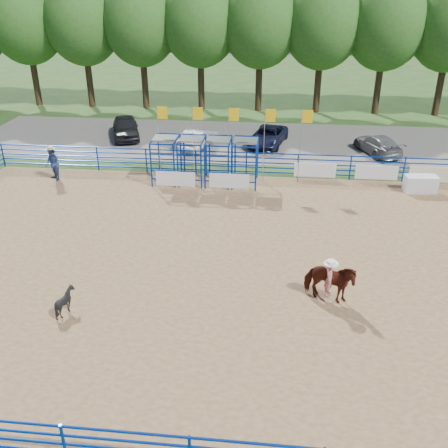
{
  "coord_description": "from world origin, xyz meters",
  "views": [
    {
      "loc": [
        1.59,
        -17.7,
        10.76
      ],
      "look_at": [
        -0.37,
        1.0,
        1.3
      ],
      "focal_mm": 40.0,
      "sensor_mm": 36.0,
      "label": 1
    }
  ],
  "objects": [
    {
      "name": "chute_assembly",
      "position": [
        -1.9,
        8.84,
        1.26
      ],
      "size": [
        19.32,
        2.41,
        4.2
      ],
      "color": "#072F9D",
      "rests_on": "ground"
    },
    {
      "name": "spectator_cowboy",
      "position": [
        -11.01,
        8.2,
        1.01
      ],
      "size": [
        1.19,
        1.18,
        1.99
      ],
      "color": "navy",
      "rests_on": "arena_dirt"
    },
    {
      "name": "gravel_strip",
      "position": [
        0.0,
        17.0,
        0.01
      ],
      "size": [
        40.0,
        10.0,
        0.01
      ],
      "primitive_type": "cube",
      "color": "slate",
      "rests_on": "ground"
    },
    {
      "name": "horse_and_rider",
      "position": [
        3.78,
        -2.29,
        0.9
      ],
      "size": [
        2.09,
        1.4,
        2.37
      ],
      "color": "#5A2012",
      "rests_on": "arena_dirt"
    },
    {
      "name": "treeline",
      "position": [
        0.0,
        26.0,
        7.53
      ],
      "size": [
        56.4,
        6.4,
        11.24
      ],
      "color": "#3F2B19",
      "rests_on": "ground"
    },
    {
      "name": "ground",
      "position": [
        0.0,
        0.0,
        0.0
      ],
      "size": [
        120.0,
        120.0,
        0.0
      ],
      "primitive_type": "plane",
      "color": "#345421",
      "rests_on": "ground"
    },
    {
      "name": "car_b",
      "position": [
        -3.66,
        15.09,
        0.66
      ],
      "size": [
        2.55,
        4.19,
        1.3
      ],
      "primitive_type": "imported",
      "rotation": [
        0.0,
        0.0,
        2.82
      ],
      "color": "#92949A",
      "rests_on": "gravel_strip"
    },
    {
      "name": "arena_dirt",
      "position": [
        0.0,
        0.0,
        0.01
      ],
      "size": [
        30.0,
        20.0,
        0.02
      ],
      "primitive_type": "cube",
      "color": "#927049",
      "rests_on": "ground"
    },
    {
      "name": "car_d",
      "position": [
        8.39,
        15.05,
        0.63
      ],
      "size": [
        3.08,
        4.61,
        1.24
      ],
      "primitive_type": "imported",
      "rotation": [
        0.0,
        0.0,
        3.49
      ],
      "color": "slate",
      "rests_on": "gravel_strip"
    },
    {
      "name": "perimeter_fence",
      "position": [
        0.0,
        0.0,
        0.75
      ],
      "size": [
        30.1,
        20.1,
        1.5
      ],
      "color": "#072F9D",
      "rests_on": "ground"
    },
    {
      "name": "car_c",
      "position": [
        1.11,
        16.19,
        0.64
      ],
      "size": [
        3.03,
        4.86,
        1.25
      ],
      "primitive_type": "imported",
      "rotation": [
        0.0,
        0.0,
        -0.22
      ],
      "color": "black",
      "rests_on": "gravel_strip"
    },
    {
      "name": "announcer_table",
      "position": [
        9.64,
        8.63,
        0.47
      ],
      "size": [
        1.76,
        0.91,
        0.91
      ],
      "primitive_type": "cube",
      "rotation": [
        0.0,
        0.0,
        0.07
      ],
      "color": "silver",
      "rests_on": "arena_dirt"
    },
    {
      "name": "car_a",
      "position": [
        -9.23,
        16.84,
        0.77
      ],
      "size": [
        3.12,
        4.81,
        1.52
      ],
      "primitive_type": "imported",
      "rotation": [
        0.0,
        0.0,
        0.32
      ],
      "color": "black",
      "rests_on": "gravel_strip"
    },
    {
      "name": "calf",
      "position": [
        -5.45,
        -3.99,
        0.49
      ],
      "size": [
        1.13,
        1.1,
        0.95
      ],
      "primitive_type": "imported",
      "rotation": [
        0.0,
        0.0,
        2.14
      ],
      "color": "black",
      "rests_on": "arena_dirt"
    }
  ]
}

